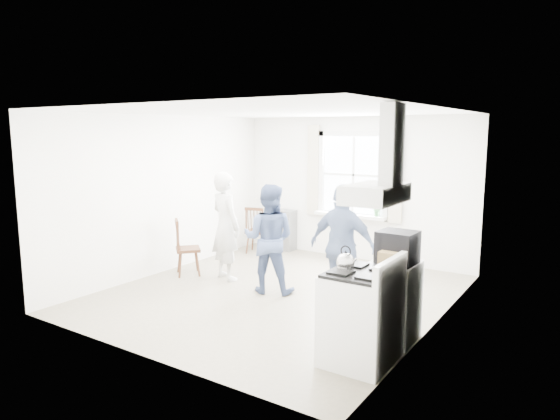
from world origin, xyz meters
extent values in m
cube|color=gray|center=(0.00, 0.00, -0.01)|extent=(4.62, 5.12, 0.02)
cube|color=white|center=(0.00, 2.52, 1.30)|extent=(4.62, 0.04, 2.64)
cube|color=white|center=(0.00, -2.52, 1.30)|extent=(4.62, 0.04, 2.64)
cube|color=white|center=(-2.27, 0.00, 1.30)|extent=(0.04, 5.12, 2.64)
cube|color=white|center=(2.27, 0.00, 1.30)|extent=(0.04, 5.12, 2.64)
cube|color=white|center=(0.00, 0.00, 2.61)|extent=(4.62, 5.12, 0.02)
cube|color=white|center=(0.00, 2.48, 1.55)|extent=(1.20, 0.02, 1.40)
cube|color=silver|center=(0.00, 2.46, 2.29)|extent=(1.38, 0.09, 0.09)
cube|color=silver|center=(0.00, 2.46, 0.81)|extent=(1.38, 0.09, 0.09)
cube|color=silver|center=(-0.65, 2.46, 1.55)|extent=(0.09, 0.09, 1.58)
cube|color=silver|center=(0.65, 2.46, 1.55)|extent=(0.09, 0.09, 1.58)
cube|color=silver|center=(0.00, 2.38, 0.82)|extent=(1.38, 0.24, 0.06)
cube|color=beige|center=(-0.82, 2.44, 1.60)|extent=(0.24, 0.05, 1.70)
cube|color=beige|center=(0.82, 2.44, 1.60)|extent=(0.24, 0.05, 1.70)
cube|color=silver|center=(2.02, -1.35, 1.74)|extent=(0.45, 0.76, 0.18)
cube|color=silver|center=(2.17, -1.35, 2.21)|extent=(0.14, 0.30, 0.76)
cube|color=slate|center=(-1.40, 2.33, 0.40)|extent=(0.40, 0.30, 0.80)
cube|color=white|center=(1.91, -1.35, 0.46)|extent=(0.65, 0.76, 0.92)
cube|color=black|center=(1.91, -1.35, 0.94)|extent=(0.61, 0.72, 0.03)
cube|color=white|center=(2.20, -1.35, 1.02)|extent=(0.06, 0.76, 0.20)
cylinder|color=silver|center=(1.56, -1.35, 0.70)|extent=(0.02, 0.61, 0.02)
sphere|color=silver|center=(1.76, -1.43, 1.04)|extent=(0.18, 0.18, 0.18)
cylinder|color=silver|center=(1.76, -1.43, 0.99)|extent=(0.16, 0.16, 0.04)
torus|color=black|center=(1.76, -1.43, 1.15)|extent=(0.11, 0.02, 0.11)
cube|color=silver|center=(1.98, -0.65, 0.45)|extent=(0.50, 0.55, 0.90)
cube|color=black|center=(2.02, -0.68, 0.99)|extent=(0.41, 0.37, 0.19)
cube|color=black|center=(2.02, -0.68, 1.17)|extent=(0.41, 0.37, 0.17)
cube|color=tan|center=(2.04, -0.88, 0.99)|extent=(0.27, 0.20, 0.17)
cube|color=#422515|center=(-1.72, 1.85, 0.42)|extent=(0.47, 0.46, 0.05)
cube|color=#422515|center=(-1.67, 1.69, 0.66)|extent=(0.37, 0.15, 0.50)
cylinder|color=#422515|center=(-1.72, 1.85, 0.20)|extent=(0.03, 0.03, 0.40)
cube|color=#422515|center=(-1.77, 0.00, 0.42)|extent=(0.55, 0.54, 0.05)
cube|color=#422515|center=(-1.89, -0.13, 0.68)|extent=(0.32, 0.29, 0.51)
cylinder|color=#422515|center=(-1.77, 0.00, 0.20)|extent=(0.03, 0.03, 0.40)
imported|color=silver|center=(-1.09, 0.15, 0.86)|extent=(0.80, 0.80, 1.71)
imported|color=#465782|center=(-0.16, -0.01, 0.79)|extent=(0.99, 0.99, 1.59)
imported|color=navy|center=(1.03, 0.00, 0.83)|extent=(1.01, 1.01, 1.65)
imported|color=#306C35|center=(0.54, 2.36, 1.01)|extent=(0.17, 0.17, 0.31)
camera|label=1|loc=(3.87, -5.82, 2.32)|focal=32.00mm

